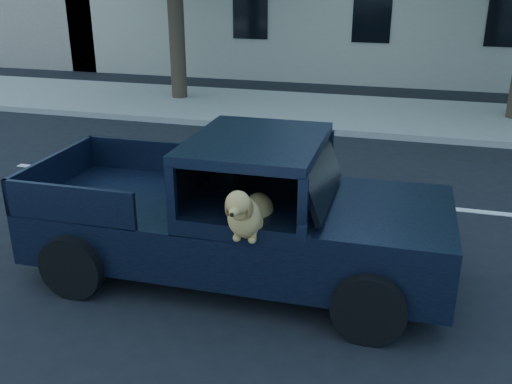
{
  "coord_description": "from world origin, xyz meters",
  "views": [
    {
      "loc": [
        2.56,
        -5.54,
        3.58
      ],
      "look_at": [
        0.97,
        0.1,
        1.29
      ],
      "focal_mm": 40.0,
      "sensor_mm": 36.0,
      "label": 1
    }
  ],
  "objects": [
    {
      "name": "lane_stripes",
      "position": [
        2.0,
        3.4,
        0.01
      ],
      "size": [
        21.6,
        0.14,
        0.01
      ],
      "primitive_type": null,
      "color": "silver",
      "rests_on": "ground"
    },
    {
      "name": "ground",
      "position": [
        0.0,
        0.0,
        0.0
      ],
      "size": [
        120.0,
        120.0,
        0.0
      ],
      "primitive_type": "plane",
      "color": "black",
      "rests_on": "ground"
    },
    {
      "name": "far_sidewalk",
      "position": [
        0.0,
        9.2,
        0.07
      ],
      "size": [
        60.0,
        4.0,
        0.15
      ],
      "primitive_type": "cube",
      "color": "gray",
      "rests_on": "ground"
    },
    {
      "name": "pickup_truck",
      "position": [
        0.54,
        0.47,
        0.61
      ],
      "size": [
        5.04,
        2.58,
        1.79
      ],
      "rotation": [
        0.0,
        0.0,
        0.01
      ],
      "color": "black",
      "rests_on": "ground"
    }
  ]
}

